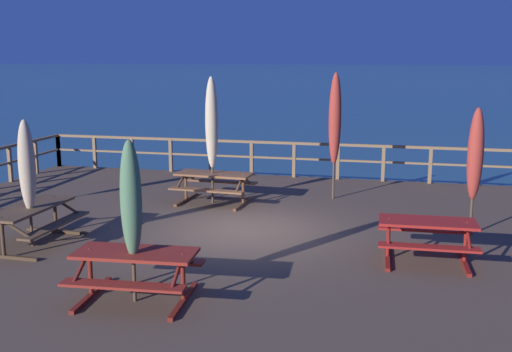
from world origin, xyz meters
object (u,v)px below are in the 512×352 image
object	(u,v)px
picnic_table_back_right	(214,181)
picnic_table_mid_left	(427,232)
picnic_table_mid_centre	(136,265)
patio_umbrella_tall_front	(475,155)
patio_umbrella_short_front	(212,123)
patio_umbrella_short_back	(27,166)
picnic_table_front_right	(30,217)
patio_umbrella_short_mid	(131,200)
patio_umbrella_tall_back_left	(335,119)

from	to	relation	value
picnic_table_back_right	picnic_table_mid_left	size ratio (longest dim) A/B	1.13
picnic_table_mid_centre	patio_umbrella_tall_front	world-z (taller)	patio_umbrella_tall_front
picnic_table_mid_centre	patio_umbrella_short_front	distance (m)	6.43
patio_umbrella_short_back	patio_umbrella_short_front	xyz separation A→B (m)	(2.37, 4.22, 0.44)
patio_umbrella_tall_front	picnic_table_front_right	bearing A→B (deg)	-162.27
patio_umbrella_short_back	patio_umbrella_short_mid	distance (m)	3.73
picnic_table_mid_left	patio_umbrella_short_mid	xyz separation A→B (m)	(-4.35, -2.90, 1.02)
patio_umbrella_short_back	patio_umbrella_tall_front	distance (m)	8.87
picnic_table_front_right	picnic_table_mid_left	distance (m)	7.56
picnic_table_mid_left	patio_umbrella_short_front	xyz separation A→B (m)	(-5.10, 3.38, 1.47)
picnic_table_front_right	patio_umbrella_tall_back_left	bearing A→B (deg)	44.90
patio_umbrella_short_front	patio_umbrella_short_back	bearing A→B (deg)	-119.29
picnic_table_back_right	picnic_table_mid_left	bearing A→B (deg)	-33.90
patio_umbrella_tall_back_left	patio_umbrella_short_mid	bearing A→B (deg)	-106.25
picnic_table_back_right	picnic_table_mid_centre	distance (m)	6.28
picnic_table_front_right	picnic_table_mid_centre	distance (m)	3.79
picnic_table_back_right	picnic_table_mid_left	distance (m)	6.10
picnic_table_front_right	patio_umbrella_tall_front	bearing A→B (deg)	17.73
patio_umbrella_short_back	patio_umbrella_short_front	world-z (taller)	patio_umbrella_short_front
patio_umbrella_tall_back_left	picnic_table_back_right	bearing A→B (deg)	-158.03
patio_umbrella_short_front	patio_umbrella_tall_front	size ratio (longest dim) A/B	1.20
picnic_table_back_right	patio_umbrella_short_mid	world-z (taller)	patio_umbrella_short_mid
picnic_table_mid_centre	patio_umbrella_short_back	world-z (taller)	patio_umbrella_short_back
patio_umbrella_tall_back_left	picnic_table_mid_left	bearing A→B (deg)	-64.48
patio_umbrella_tall_back_left	patio_umbrella_short_front	bearing A→B (deg)	-158.02
picnic_table_mid_centre	patio_umbrella_short_front	world-z (taller)	patio_umbrella_short_front
picnic_table_mid_centre	patio_umbrella_short_mid	world-z (taller)	patio_umbrella_short_mid
patio_umbrella_short_back	patio_umbrella_tall_back_left	distance (m)	7.57
picnic_table_back_right	patio_umbrella_short_front	world-z (taller)	patio_umbrella_short_front
picnic_table_mid_centre	patio_umbrella_short_back	xyz separation A→B (m)	(-3.11, 2.00, 1.03)
picnic_table_front_right	patio_umbrella_tall_back_left	size ratio (longest dim) A/B	0.64
picnic_table_mid_left	patio_umbrella_tall_back_left	bearing A→B (deg)	115.52
patio_umbrella_short_back	patio_umbrella_short_front	bearing A→B (deg)	60.71
picnic_table_front_right	patio_umbrella_short_back	world-z (taller)	patio_umbrella_short_back
picnic_table_back_right	patio_umbrella_short_back	distance (m)	4.98
patio_umbrella_short_mid	patio_umbrella_short_front	bearing A→B (deg)	96.73
patio_umbrella_short_back	patio_umbrella_tall_back_left	world-z (taller)	patio_umbrella_tall_back_left
patio_umbrella_short_mid	patio_umbrella_tall_front	size ratio (longest dim) A/B	0.94
picnic_table_mid_centre	patio_umbrella_short_front	bearing A→B (deg)	96.82
picnic_table_mid_left	picnic_table_mid_centre	distance (m)	5.19
picnic_table_back_right	patio_umbrella_short_front	xyz separation A→B (m)	(-0.04, -0.02, 1.46)
patio_umbrella_short_mid	picnic_table_mid_centre	bearing A→B (deg)	87.92
patio_umbrella_short_front	patio_umbrella_short_mid	size ratio (longest dim) A/B	1.28
picnic_table_mid_left	patio_umbrella_tall_back_left	world-z (taller)	patio_umbrella_tall_back_left
picnic_table_front_right	picnic_table_mid_centre	bearing A→B (deg)	-33.13
patio_umbrella_tall_front	patio_umbrella_short_front	bearing A→B (deg)	166.64
patio_umbrella_short_back	patio_umbrella_short_mid	world-z (taller)	patio_umbrella_short_back
picnic_table_front_right	patio_umbrella_short_back	bearing A→B (deg)	-49.26
picnic_table_front_right	picnic_table_back_right	xyz separation A→B (m)	(2.46, 4.17, -0.00)
patio_umbrella_tall_front	patio_umbrella_tall_back_left	bearing A→B (deg)	140.18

